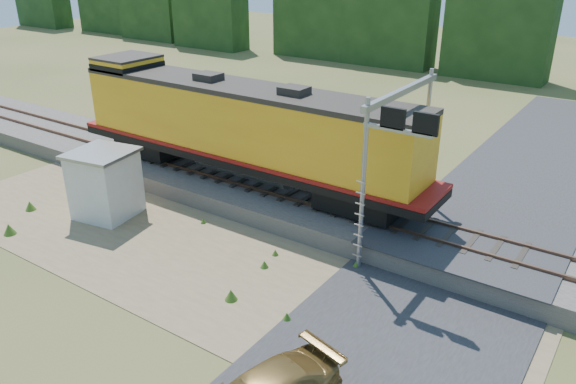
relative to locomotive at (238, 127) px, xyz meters
The scene contains 10 objects.
ground 7.94m from the locomotive, 56.60° to the right, with size 140.00×140.00×0.00m, color #475123.
ballast 4.95m from the locomotive, ahead, with size 70.00×5.00×0.80m, color slate.
rails 4.68m from the locomotive, ahead, with size 70.00×1.54×0.16m.
dirt_shoulder 6.74m from the locomotive, 70.42° to the right, with size 26.00×8.00×0.03m, color #8C7754.
road 12.59m from the locomotive, 25.64° to the right, with size 7.00×66.00×0.86m.
tree_line_north 32.25m from the locomotive, 82.95° to the left, with size 130.00×3.00×6.50m.
weed_clumps 6.81m from the locomotive, 85.58° to the right, with size 15.00×6.20×0.56m, color #3A621C, non-canonical shape.
locomotive is the anchor object (origin of this frame).
shed 6.37m from the locomotive, 123.21° to the right, with size 2.92×2.92×2.99m.
signal_gantry 8.40m from the locomotive, ahead, with size 2.56×6.20×6.47m.
Camera 1 is at (11.97, -13.09, 11.01)m, focal length 35.00 mm.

